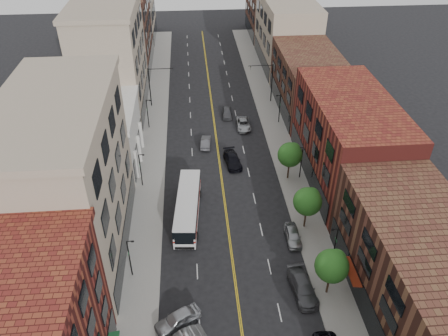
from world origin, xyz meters
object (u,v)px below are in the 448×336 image
object	(u,v)px
car_lane_c	(227,113)
car_lane_b	(243,124)
car_parked_far	(293,236)
city_bus	(188,206)
car_lane_a	(233,160)
car_lane_behind	(206,142)
car_angle_a	(178,319)
car_parked_mid	(303,288)

from	to	relation	value
car_lane_c	car_lane_b	bearing A→B (deg)	-56.82
car_parked_far	car_lane_b	distance (m)	27.02
car_lane_c	car_parked_far	bearing A→B (deg)	-77.05
city_bus	car_lane_a	bearing A→B (deg)	63.85
car_lane_behind	car_lane_a	world-z (taller)	car_lane_a
car_angle_a	car_lane_behind	xyz separation A→B (m)	(4.26, 32.14, -0.12)
car_angle_a	car_lane_a	size ratio (longest dim) A/B	0.90
car_angle_a	car_lane_b	distance (m)	38.87
car_parked_mid	car_lane_behind	bearing A→B (deg)	100.64
car_angle_a	car_parked_mid	xyz separation A→B (m)	(12.86, 2.77, -0.01)
car_lane_c	car_lane_behind	bearing A→B (deg)	-110.13
car_parked_far	car_lane_a	distance (m)	17.20
car_parked_far	car_lane_a	bearing A→B (deg)	109.39
car_parked_far	car_lane_behind	world-z (taller)	car_parked_far
car_lane_behind	car_parked_far	bearing A→B (deg)	118.84
car_parked_mid	car_lane_behind	xyz separation A→B (m)	(-8.59, 29.37, -0.11)
car_lane_a	car_parked_far	bearing A→B (deg)	-79.26
car_parked_mid	car_lane_c	world-z (taller)	car_parked_mid
car_angle_a	car_parked_mid	distance (m)	13.15
car_parked_mid	car_lane_c	bearing A→B (deg)	90.81
car_lane_behind	car_lane_a	distance (m)	6.55
city_bus	car_parked_mid	xyz separation A→B (m)	(11.60, -12.85, -1.00)
car_parked_far	car_parked_mid	bearing A→B (deg)	-93.81
car_parked_mid	car_lane_b	xyz separation A→B (m)	(-2.01, 34.56, -0.10)
car_angle_a	car_lane_b	size ratio (longest dim) A/B	0.95
car_angle_a	car_parked_far	bearing A→B (deg)	98.80
car_lane_behind	car_lane_b	size ratio (longest dim) A/B	0.84
city_bus	car_lane_c	world-z (taller)	city_bus
car_angle_a	car_lane_a	bearing A→B (deg)	134.45
car_angle_a	car_parked_far	xyz separation A→B (m)	(13.46, 10.44, -0.07)
city_bus	car_parked_mid	bearing A→B (deg)	-42.97
car_angle_a	car_lane_b	xyz separation A→B (m)	(10.84, 37.33, -0.11)
city_bus	car_lane_behind	size ratio (longest dim) A/B	2.96
car_lane_b	car_lane_c	size ratio (longest dim) A/B	1.19
car_lane_a	car_lane_b	bearing A→B (deg)	66.82
car_lane_behind	car_lane_b	world-z (taller)	car_lane_b
city_bus	car_parked_mid	size ratio (longest dim) A/B	2.25
car_lane_behind	car_parked_mid	bearing A→B (deg)	112.18
car_lane_b	car_lane_a	bearing A→B (deg)	-104.27
car_lane_a	car_lane_b	distance (m)	10.99
car_parked_far	car_lane_behind	size ratio (longest dim) A/B	1.04
car_parked_far	car_lane_a	xyz separation A→B (m)	(-5.51, 16.29, 0.02)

